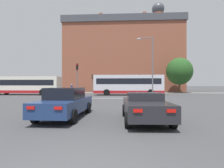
% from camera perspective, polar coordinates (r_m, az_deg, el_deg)
% --- Properties ---
extents(stop_line_strip, '(7.42, 0.30, 0.01)m').
position_cam_1_polar(stop_line_strip, '(22.13, 0.86, -4.66)').
color(stop_line_strip, silver).
rests_on(stop_line_strip, ground_plane).
extents(far_pavement, '(68.25, 2.50, 0.01)m').
position_cam_1_polar(far_pavement, '(37.00, 1.81, -2.85)').
color(far_pavement, gray).
rests_on(far_pavement, ground_plane).
extents(brick_civic_building, '(29.80, 14.88, 24.04)m').
position_cam_1_polar(brick_civic_building, '(48.71, 3.64, 8.78)').
color(brick_civic_building, brown).
rests_on(brick_civic_building, ground_plane).
extents(car_saloon_left, '(2.05, 4.88, 1.57)m').
position_cam_1_polar(car_saloon_left, '(9.56, -14.84, -5.84)').
color(car_saloon_left, navy).
rests_on(car_saloon_left, ground_plane).
extents(car_roadster_right, '(2.11, 4.32, 1.34)m').
position_cam_1_polar(car_roadster_right, '(8.46, 10.65, -7.26)').
color(car_roadster_right, '#232328').
rests_on(car_roadster_right, ground_plane).
extents(bus_crossing_lead, '(11.02, 2.65, 3.25)m').
position_cam_1_polar(bus_crossing_lead, '(28.43, 5.31, -0.14)').
color(bus_crossing_lead, silver).
rests_on(bus_crossing_lead, ground_plane).
extents(bus_crossing_trailing, '(12.25, 2.68, 3.05)m').
position_cam_1_polar(bus_crossing_trailing, '(32.87, -26.87, -0.32)').
color(bus_crossing_trailing, silver).
rests_on(bus_crossing_trailing, ground_plane).
extents(traffic_light_far_left, '(0.26, 0.31, 3.77)m').
position_cam_1_polar(traffic_light_far_left, '(36.68, -6.47, 1.12)').
color(traffic_light_far_left, slate).
rests_on(traffic_light_far_left, ground_plane).
extents(traffic_light_near_left, '(0.26, 0.31, 4.47)m').
position_cam_1_polar(traffic_light_near_left, '(23.28, -11.33, 2.91)').
color(traffic_light_near_left, slate).
rests_on(traffic_light_near_left, ground_plane).
extents(traffic_light_far_right, '(0.26, 0.31, 3.84)m').
position_cam_1_polar(traffic_light_far_right, '(36.67, 8.99, 1.19)').
color(traffic_light_far_right, slate).
rests_on(traffic_light_far_right, ground_plane).
extents(street_lamp_junction, '(2.14, 0.36, 8.02)m').
position_cam_1_polar(street_lamp_junction, '(23.73, 12.32, 7.35)').
color(street_lamp_junction, slate).
rests_on(street_lamp_junction, ground_plane).
extents(pedestrian_waiting, '(0.45, 0.43, 1.85)m').
position_cam_1_polar(pedestrian_waiting, '(37.90, -13.04, -1.13)').
color(pedestrian_waiting, '#333851').
rests_on(pedestrian_waiting, ground_plane).
extents(pedestrian_walking_east, '(0.45, 0.42, 1.77)m').
position_cam_1_polar(pedestrian_walking_east, '(36.75, -0.79, -1.25)').
color(pedestrian_walking_east, brown).
rests_on(pedestrian_walking_east, ground_plane).
extents(tree_by_building, '(5.35, 5.35, 7.32)m').
position_cam_1_polar(tree_by_building, '(39.06, 21.13, 3.90)').
color(tree_by_building, '#4C3823').
rests_on(tree_by_building, ground_plane).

